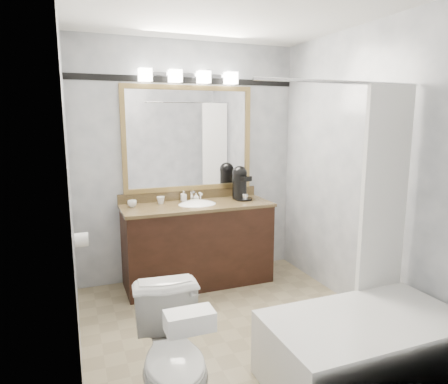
{
  "coord_description": "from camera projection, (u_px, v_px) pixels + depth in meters",
  "views": [
    {
      "loc": [
        -1.19,
        -2.8,
        1.71
      ],
      "look_at": [
        0.04,
        0.35,
        1.09
      ],
      "focal_mm": 32.0,
      "sensor_mm": 36.0,
      "label": 1
    }
  ],
  "objects": [
    {
      "name": "soap_bar",
      "position": [
        195.0,
        201.0,
        4.19
      ],
      "size": [
        0.09,
        0.07,
        0.03
      ],
      "primitive_type": "cube",
      "rotation": [
        0.0,
        0.0,
        0.23
      ],
      "color": "beige",
      "rests_on": "vanity"
    },
    {
      "name": "coffee_maker",
      "position": [
        240.0,
        182.0,
        4.29
      ],
      "size": [
        0.2,
        0.23,
        0.36
      ],
      "rotation": [
        0.0,
        0.0,
        0.37
      ],
      "color": "black",
      "rests_on": "vanity"
    },
    {
      "name": "soap_bottle_a",
      "position": [
        184.0,
        196.0,
        4.22
      ],
      "size": [
        0.06,
        0.06,
        0.11
      ],
      "primitive_type": "imported",
      "rotation": [
        0.0,
        0.0,
        0.14
      ],
      "color": "white",
      "rests_on": "vanity"
    },
    {
      "name": "bathtub",
      "position": [
        366.0,
        339.0,
        2.63
      ],
      "size": [
        1.3,
        0.75,
        1.96
      ],
      "color": "white",
      "rests_on": "ground"
    },
    {
      "name": "mirror",
      "position": [
        189.0,
        139.0,
        4.21
      ],
      "size": [
        1.4,
        0.04,
        1.1
      ],
      "color": "#A08148",
      "rests_on": "room"
    },
    {
      "name": "toilet",
      "position": [
        174.0,
        359.0,
        2.27
      ],
      "size": [
        0.47,
        0.74,
        0.72
      ],
      "primitive_type": "imported",
      "rotation": [
        0.0,
        0.0,
        -0.09
      ],
      "color": "white",
      "rests_on": "ground"
    },
    {
      "name": "tissue_box",
      "position": [
        190.0,
        321.0,
        1.88
      ],
      "size": [
        0.23,
        0.13,
        0.1
      ],
      "primitive_type": "cube",
      "rotation": [
        0.0,
        0.0,
        -0.01
      ],
      "color": "white",
      "rests_on": "toilet"
    },
    {
      "name": "soap_bottle_b",
      "position": [
        196.0,
        197.0,
        4.25
      ],
      "size": [
        0.08,
        0.08,
        0.08
      ],
      "primitive_type": "imported",
      "rotation": [
        0.0,
        0.0,
        -0.41
      ],
      "color": "white",
      "rests_on": "vanity"
    },
    {
      "name": "vanity_light_bar",
      "position": [
        189.0,
        76.0,
        4.04
      ],
      "size": [
        1.02,
        0.14,
        0.12
      ],
      "color": "silver",
      "rests_on": "room"
    },
    {
      "name": "tp_roll",
      "position": [
        81.0,
        240.0,
        3.38
      ],
      "size": [
        0.11,
        0.12,
        0.12
      ],
      "primitive_type": "cylinder",
      "rotation": [
        0.0,
        1.57,
        0.0
      ],
      "color": "white",
      "rests_on": "room"
    },
    {
      "name": "room",
      "position": [
        236.0,
        179.0,
        3.08
      ],
      "size": [
        2.42,
        2.62,
        2.52
      ],
      "color": "gray",
      "rests_on": "ground"
    },
    {
      "name": "cup_right",
      "position": [
        161.0,
        200.0,
        4.08
      ],
      "size": [
        0.11,
        0.11,
        0.08
      ],
      "primitive_type": "imported",
      "rotation": [
        0.0,
        0.0,
        0.43
      ],
      "color": "white",
      "rests_on": "vanity"
    },
    {
      "name": "cup_left",
      "position": [
        132.0,
        204.0,
        3.93
      ],
      "size": [
        0.11,
        0.11,
        0.07
      ],
      "primitive_type": "imported",
      "rotation": [
        0.0,
        0.0,
        -0.39
      ],
      "color": "white",
      "rests_on": "vanity"
    },
    {
      "name": "accent_stripe",
      "position": [
        188.0,
        80.0,
        4.11
      ],
      "size": [
        2.4,
        0.01,
        0.06
      ],
      "primitive_type": "cube",
      "color": "black",
      "rests_on": "room"
    },
    {
      "name": "vanity",
      "position": [
        198.0,
        242.0,
        4.16
      ],
      "size": [
        1.53,
        0.58,
        0.97
      ],
      "color": "black",
      "rests_on": "ground"
    }
  ]
}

